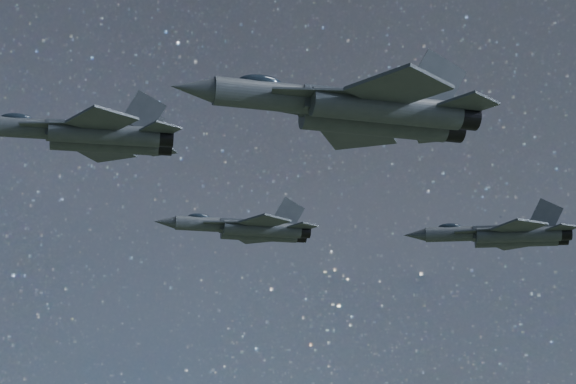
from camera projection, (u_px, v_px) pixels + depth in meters
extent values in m
cylinder|color=#31383D|center=(31.00, 128.00, 72.14)|extent=(7.34, 2.43, 1.52)
ellipsoid|color=#1B2631|center=(16.00, 118.00, 72.17)|extent=(2.43, 1.31, 0.75)
cube|color=#31383D|center=(100.00, 133.00, 72.94)|extent=(8.11, 2.48, 1.27)
cylinder|color=#31383D|center=(105.00, 134.00, 71.96)|extent=(8.31, 2.56, 1.52)
cylinder|color=#31383D|center=(105.00, 143.00, 73.79)|extent=(8.31, 2.56, 1.52)
cylinder|color=black|center=(165.00, 138.00, 72.68)|extent=(1.44, 1.55, 1.40)
cylinder|color=black|center=(164.00, 146.00, 74.51)|extent=(1.44, 1.55, 1.40)
cube|color=#31383D|center=(54.00, 125.00, 71.15)|extent=(5.14, 2.61, 0.12)
cube|color=#31383D|center=(56.00, 137.00, 73.63)|extent=(5.12, 1.39, 0.12)
cube|color=#31383D|center=(102.00, 120.00, 69.78)|extent=(5.11, 5.35, 0.19)
cube|color=#31383D|center=(103.00, 151.00, 76.02)|extent=(5.52, 5.58, 0.19)
cube|color=#31383D|center=(160.00, 129.00, 71.48)|extent=(3.00, 3.11, 0.15)
cube|color=#31383D|center=(158.00, 149.00, 75.70)|extent=(3.26, 3.29, 0.15)
cube|color=#31383D|center=(144.00, 112.00, 72.73)|extent=(3.34, 0.86, 3.47)
cube|color=#31383D|center=(143.00, 124.00, 75.02)|extent=(3.40, 0.55, 3.47)
cylinder|color=#31383D|center=(210.00, 224.00, 97.60)|extent=(7.07, 2.12, 1.47)
cone|color=#31383D|center=(165.00, 222.00, 96.73)|extent=(2.37, 1.53, 1.32)
ellipsoid|color=#1B2631|center=(199.00, 217.00, 97.59)|extent=(2.32, 1.20, 0.72)
cube|color=#31383D|center=(257.00, 227.00, 98.53)|extent=(7.82, 2.14, 1.22)
cylinder|color=#31383D|center=(262.00, 229.00, 97.59)|extent=(8.01, 2.21, 1.47)
cylinder|color=#31383D|center=(259.00, 234.00, 99.35)|extent=(8.01, 2.21, 1.47)
cylinder|color=black|center=(304.00, 231.00, 98.42)|extent=(1.35, 1.47, 1.36)
cylinder|color=black|center=(300.00, 236.00, 100.19)|extent=(1.35, 1.47, 1.36)
cube|color=#31383D|center=(228.00, 223.00, 96.70)|extent=(4.99, 2.38, 0.11)
cube|color=#31383D|center=(224.00, 230.00, 99.08)|extent=(4.97, 1.50, 0.11)
cube|color=#31383D|center=(264.00, 222.00, 95.50)|extent=(5.01, 5.22, 0.19)
cube|color=#31383D|center=(254.00, 237.00, 101.48)|extent=(5.30, 5.39, 0.19)
cube|color=#31383D|center=(303.00, 226.00, 97.26)|extent=(2.95, 3.04, 0.14)
cube|color=#31383D|center=(294.00, 237.00, 101.31)|extent=(3.13, 3.17, 0.14)
cube|color=#31383D|center=(289.00, 213.00, 98.43)|extent=(3.25, 0.72, 3.35)
cube|color=#31383D|center=(284.00, 219.00, 100.63)|extent=(3.28, 0.50, 3.35)
cylinder|color=#31383D|center=(282.00, 97.00, 54.07)|extent=(7.82, 1.99, 1.63)
cone|color=#31383D|center=(193.00, 88.00, 52.87)|extent=(2.58, 1.58, 1.47)
ellipsoid|color=#1B2631|center=(260.00, 82.00, 54.00)|extent=(2.54, 1.22, 0.81)
cube|color=#31383D|center=(373.00, 107.00, 55.35)|extent=(8.65, 1.97, 1.36)
cylinder|color=#31383D|center=(387.00, 109.00, 54.34)|extent=(8.87, 2.04, 1.63)
cylinder|color=#31383D|center=(374.00, 122.00, 56.27)|extent=(8.87, 2.04, 1.63)
cylinder|color=black|center=(465.00, 117.00, 55.48)|extent=(1.43, 1.57, 1.51)
cylinder|color=black|center=(451.00, 129.00, 57.42)|extent=(1.43, 1.57, 1.51)
cube|color=#31383D|center=(321.00, 93.00, 53.17)|extent=(5.57, 2.41, 0.13)
cube|color=#31383D|center=(307.00, 112.00, 55.79)|extent=(5.56, 1.93, 0.13)
cube|color=#31383D|center=(399.00, 88.00, 52.02)|extent=(5.68, 5.88, 0.21)
cube|color=#31383D|center=(357.00, 133.00, 58.61)|extent=(5.84, 5.97, 0.21)
cube|color=#31383D|center=(468.00, 104.00, 54.18)|extent=(3.34, 3.43, 0.16)
cube|color=#31383D|center=(435.00, 133.00, 58.64)|extent=(3.44, 3.51, 0.16)
cube|color=#31383D|center=(437.00, 80.00, 55.41)|extent=(3.63, 0.63, 3.73)
cube|color=#31383D|center=(420.00, 97.00, 57.83)|extent=(3.64, 0.51, 3.73)
cylinder|color=#31383D|center=(462.00, 234.00, 86.08)|extent=(6.43, 3.76, 1.35)
cone|color=#31383D|center=(415.00, 235.00, 86.50)|extent=(2.39, 1.93, 1.21)
ellipsoid|color=#1B2631|center=(450.00, 227.00, 86.38)|extent=(2.25, 1.65, 0.67)
cube|color=#31383D|center=(513.00, 233.00, 85.61)|extent=(7.04, 3.99, 1.13)
cylinder|color=#31383D|center=(518.00, 235.00, 84.64)|extent=(7.22, 4.10, 1.35)
cylinder|color=#31383D|center=(516.00, 239.00, 86.28)|extent=(7.22, 4.10, 1.35)
cylinder|color=black|center=(565.00, 233.00, 84.24)|extent=(1.53, 1.59, 1.25)
cylinder|color=black|center=(561.00, 238.00, 85.88)|extent=(1.53, 1.59, 1.25)
cube|color=#31383D|center=(481.00, 231.00, 84.78)|extent=(4.26, 3.32, 0.10)
cube|color=#31383D|center=(478.00, 238.00, 87.00)|extent=(4.61, 1.88, 0.10)
cube|color=#31383D|center=(519.00, 227.00, 82.73)|extent=(3.83, 4.19, 0.17)
cube|color=#31383D|center=(511.00, 243.00, 88.33)|extent=(4.94, 4.83, 0.17)
cube|color=#31383D|center=(563.00, 228.00, 83.25)|extent=(2.24, 2.39, 0.13)
cube|color=#31383D|center=(555.00, 240.00, 87.04)|extent=(2.93, 2.89, 0.13)
cube|color=#31383D|center=(546.00, 215.00, 84.67)|extent=(2.73, 1.53, 3.08)
cube|color=#31383D|center=(543.00, 222.00, 86.73)|extent=(2.91, 1.09, 3.08)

